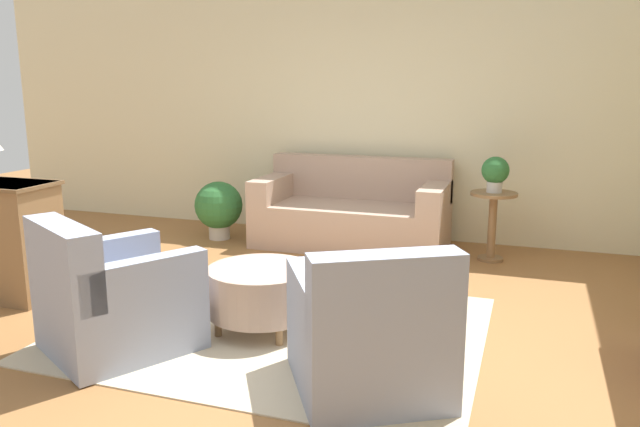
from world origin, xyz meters
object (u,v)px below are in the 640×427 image
object	(u,v)px
potted_plant_on_side_table	(495,172)
ottoman_table	(261,290)
couch	(352,214)
armchair_right	(370,336)
armchair_left	(112,301)
side_table	(493,216)
potted_plant_floor	(219,207)

from	to	relation	value
potted_plant_on_side_table	ottoman_table	bearing A→B (deg)	-121.16
couch	armchair_right	distance (m)	3.28
potted_plant_on_side_table	couch	bearing A→B (deg)	175.05
armchair_right	potted_plant_on_side_table	distance (m)	3.08
ottoman_table	potted_plant_on_side_table	xyz separation A→B (m)	(1.43, 2.36, 0.59)
armchair_right	potted_plant_on_side_table	world-z (taller)	potted_plant_on_side_table
armchair_left	ottoman_table	bearing A→B (deg)	39.53
armchair_right	potted_plant_on_side_table	bearing A→B (deg)	81.16
couch	armchair_left	distance (m)	3.21
couch	armchair_right	world-z (taller)	couch
armchair_right	ottoman_table	xyz separation A→B (m)	(-0.96, 0.64, -0.05)
ottoman_table	potted_plant_on_side_table	world-z (taller)	potted_plant_on_side_table
side_table	potted_plant_floor	distance (m)	2.96
armchair_left	potted_plant_floor	xyz separation A→B (m)	(-0.76, 2.90, 0.03)
couch	side_table	size ratio (longest dim) A/B	2.95
armchair_right	side_table	xyz separation A→B (m)	(0.47, 3.00, 0.11)
armchair_right	armchair_left	bearing A→B (deg)	180.00
armchair_left	ottoman_table	size ratio (longest dim) A/B	1.52
ottoman_table	side_table	xyz separation A→B (m)	(1.43, 2.36, 0.16)
side_table	ottoman_table	bearing A→B (deg)	-121.16
armchair_left	potted_plant_on_side_table	world-z (taller)	potted_plant_on_side_table
armchair_left	side_table	distance (m)	3.72
armchair_left	armchair_right	xyz separation A→B (m)	(1.74, 0.00, 0.00)
couch	potted_plant_on_side_table	world-z (taller)	potted_plant_on_side_table
side_table	potted_plant_on_side_table	world-z (taller)	potted_plant_on_side_table
side_table	armchair_left	bearing A→B (deg)	-126.30
potted_plant_on_side_table	potted_plant_floor	size ratio (longest dim) A/B	0.54
ottoman_table	side_table	distance (m)	2.76
armchair_left	potted_plant_floor	world-z (taller)	armchair_left
side_table	armchair_right	bearing A→B (deg)	-98.84
armchair_right	ottoman_table	distance (m)	1.16
side_table	potted_plant_floor	xyz separation A→B (m)	(-2.96, -0.10, -0.08)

